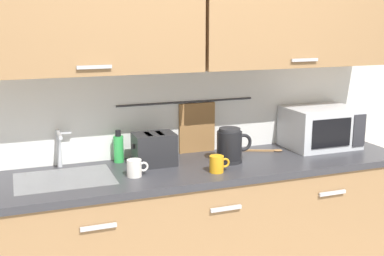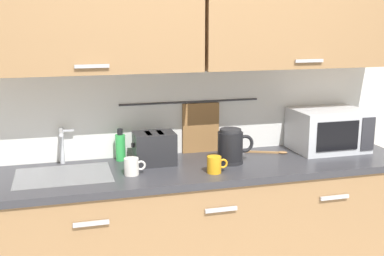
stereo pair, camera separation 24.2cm
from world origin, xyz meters
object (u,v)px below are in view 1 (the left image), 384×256
(dish_soap_bottle, at_px, (119,148))
(microwave, at_px, (320,127))
(wooden_spoon, at_px, (266,150))
(toaster, at_px, (154,149))
(mug_near_sink, at_px, (135,168))
(electric_kettle, at_px, (230,146))
(mug_by_kettle, at_px, (217,164))

(dish_soap_bottle, bearing_deg, microwave, -5.04)
(microwave, xyz_separation_m, dish_soap_bottle, (-1.34, 0.12, -0.05))
(wooden_spoon, bearing_deg, toaster, -177.38)
(mug_near_sink, distance_m, wooden_spoon, 0.95)
(toaster, xyz_separation_m, wooden_spoon, (0.77, 0.04, -0.09))
(toaster, bearing_deg, wooden_spoon, 2.62)
(electric_kettle, bearing_deg, microwave, 8.74)
(mug_near_sink, bearing_deg, electric_kettle, 6.79)
(dish_soap_bottle, distance_m, mug_near_sink, 0.30)
(electric_kettle, distance_m, mug_near_sink, 0.61)
(mug_near_sink, relative_size, toaster, 0.47)
(wooden_spoon, bearing_deg, dish_soap_bottle, 174.32)
(mug_by_kettle, xyz_separation_m, wooden_spoon, (0.48, 0.29, -0.04))
(mug_near_sink, relative_size, wooden_spoon, 0.45)
(electric_kettle, height_order, mug_by_kettle, electric_kettle)
(mug_near_sink, xyz_separation_m, mug_by_kettle, (0.45, -0.09, 0.00))
(dish_soap_bottle, relative_size, toaster, 0.77)
(mug_near_sink, bearing_deg, mug_by_kettle, -11.11)
(mug_by_kettle, bearing_deg, electric_kettle, 46.26)
(dish_soap_bottle, height_order, mug_near_sink, dish_soap_bottle)
(microwave, height_order, toaster, microwave)
(toaster, distance_m, wooden_spoon, 0.77)
(mug_by_kettle, distance_m, wooden_spoon, 0.56)
(mug_near_sink, distance_m, toaster, 0.24)
(toaster, relative_size, mug_by_kettle, 2.13)
(mug_by_kettle, bearing_deg, dish_soap_bottle, 140.68)
(microwave, relative_size, mug_by_kettle, 3.83)
(dish_soap_bottle, height_order, wooden_spoon, dish_soap_bottle)
(mug_near_sink, xyz_separation_m, toaster, (0.16, 0.17, 0.05))
(dish_soap_bottle, relative_size, mug_near_sink, 1.63)
(electric_kettle, bearing_deg, toaster, 167.52)
(mug_by_kettle, bearing_deg, mug_near_sink, 168.89)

